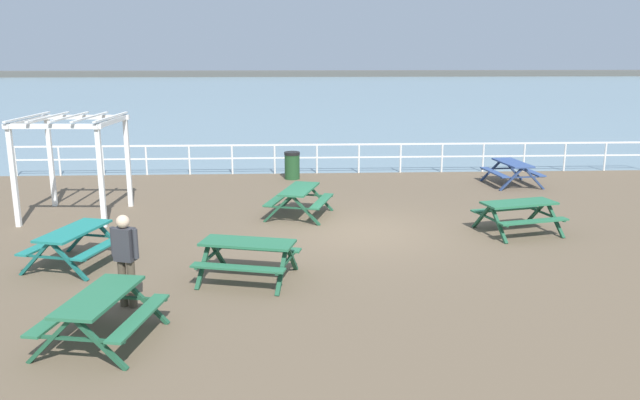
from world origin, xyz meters
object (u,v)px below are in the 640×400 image
(picnic_table_mid_centre, at_px, (299,195))
(picnic_table_far_right, at_px, (75,238))
(picnic_table_corner, at_px, (512,168))
(litter_bin, at_px, (292,165))
(picnic_table_near_right, at_px, (519,210))
(lattice_pergola, at_px, (72,143))
(picnic_table_far_left, at_px, (248,251))
(visitor, at_px, (125,255))
(picnic_table_seaward, at_px, (100,306))

(picnic_table_mid_centre, distance_m, picnic_table_far_right, 6.07)
(picnic_table_corner, bearing_deg, litter_bin, 73.32)
(picnic_table_near_right, relative_size, lattice_pergola, 0.78)
(picnic_table_far_right, xyz_separation_m, picnic_table_corner, (11.86, 7.52, 0.00))
(picnic_table_far_left, relative_size, visitor, 1.27)
(picnic_table_far_left, xyz_separation_m, picnic_table_seaward, (-2.08, -2.65, 0.00))
(visitor, xyz_separation_m, litter_bin, (2.95, 11.21, -0.47))
(picnic_table_far_right, distance_m, lattice_pergola, 4.56)
(picnic_table_near_right, bearing_deg, lattice_pergola, 155.12)
(picnic_table_far_left, bearing_deg, picnic_table_near_right, 39.10)
(picnic_table_far_left, distance_m, visitor, 2.41)
(picnic_table_near_right, bearing_deg, picnic_table_mid_centre, 146.85)
(visitor, height_order, lattice_pergola, lattice_pergola)
(picnic_table_seaward, xyz_separation_m, visitor, (0.06, 1.39, 0.36))
(litter_bin, bearing_deg, picnic_table_mid_centre, -88.23)
(picnic_table_mid_centre, xyz_separation_m, lattice_pergola, (-6.00, 0.34, 1.41))
(picnic_table_near_right, distance_m, picnic_table_far_left, 7.07)
(picnic_table_near_right, bearing_deg, picnic_table_corner, 58.33)
(picnic_table_seaward, bearing_deg, visitor, 8.55)
(picnic_table_far_left, bearing_deg, litter_bin, 99.04)
(picnic_table_near_right, xyz_separation_m, picnic_table_far_left, (-6.42, -2.96, 0.00))
(picnic_table_corner, xyz_separation_m, visitor, (-10.24, -9.80, 0.36))
(picnic_table_seaward, bearing_deg, litter_bin, -2.34)
(picnic_table_mid_centre, xyz_separation_m, visitor, (-3.11, -6.08, 0.36))
(picnic_table_far_right, height_order, picnic_table_corner, same)
(lattice_pergola, height_order, litter_bin, lattice_pergola)
(picnic_table_corner, bearing_deg, picnic_table_seaward, 131.59)
(picnic_table_near_right, xyz_separation_m, picnic_table_far_right, (-10.06, -1.94, 0.00))
(picnic_table_mid_centre, bearing_deg, litter_bin, 17.93)
(picnic_table_seaward, relative_size, lattice_pergola, 0.76)
(picnic_table_near_right, xyz_separation_m, picnic_table_seaward, (-8.51, -5.61, 0.00))
(picnic_table_far_right, relative_size, litter_bin, 2.26)
(picnic_table_near_right, height_order, visitor, visitor)
(picnic_table_seaward, bearing_deg, picnic_table_far_left, -27.01)
(picnic_table_mid_centre, distance_m, lattice_pergola, 6.17)
(picnic_table_mid_centre, relative_size, litter_bin, 2.26)
(picnic_table_far_left, height_order, litter_bin, litter_bin)
(picnic_table_far_left, relative_size, litter_bin, 2.23)
(picnic_table_far_right, bearing_deg, picnic_table_near_right, -63.09)
(litter_bin, bearing_deg, picnic_table_far_left, -95.34)
(picnic_table_far_right, height_order, visitor, visitor)
(picnic_table_near_right, distance_m, picnic_table_mid_centre, 5.65)
(picnic_table_seaward, height_order, lattice_pergola, lattice_pergola)
(litter_bin, bearing_deg, visitor, -104.75)
(lattice_pergola, bearing_deg, litter_bin, 42.89)
(picnic_table_near_right, distance_m, picnic_table_seaward, 10.19)
(visitor, bearing_deg, picnic_table_far_left, -38.29)
(picnic_table_near_right, relative_size, picnic_table_mid_centre, 0.98)
(picnic_table_mid_centre, xyz_separation_m, picnic_table_far_right, (-4.73, -3.80, 0.00))
(picnic_table_near_right, distance_m, litter_bin, 8.89)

